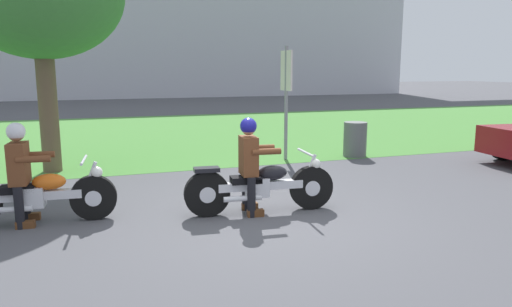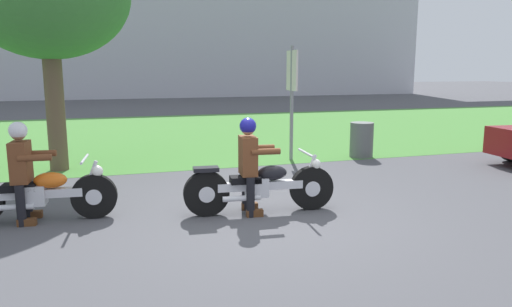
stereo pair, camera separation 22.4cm
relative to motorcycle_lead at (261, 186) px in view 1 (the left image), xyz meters
name	(u,v)px [view 1 (the left image)]	position (x,y,z in m)	size (l,w,h in m)	color
ground	(261,220)	(-0.13, -0.35, -0.40)	(120.00, 120.00, 0.00)	#4C4C51
grass_verge	(160,134)	(-0.13, 9.24, -0.39)	(60.00, 12.00, 0.01)	#478438
stadium_facade	(46,13)	(-4.76, 32.34, 5.65)	(55.27, 8.00, 12.10)	silver
motorcycle_lead	(261,186)	(0.00, 0.00, 0.00)	(2.24, 0.66, 0.89)	black
rider_lead	(250,158)	(-0.17, 0.02, 0.42)	(0.58, 0.49, 1.41)	black
motorcycle_follow	(36,196)	(-3.06, 0.54, -0.01)	(2.12, 0.66, 0.87)	black
rider_follow	(20,166)	(-3.23, 0.56, 0.42)	(0.58, 0.49, 1.40)	black
trash_can	(355,139)	(3.71, 3.56, 0.02)	(0.55, 0.55, 0.83)	#595E5B
sign_banner	(286,85)	(1.97, 3.73, 1.33)	(0.08, 0.60, 2.60)	gray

